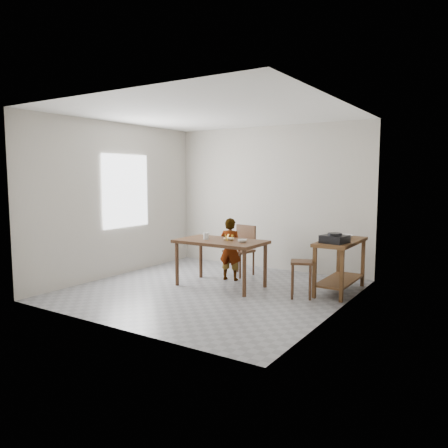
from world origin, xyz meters
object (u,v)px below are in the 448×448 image
Objects in this scene: dining_table at (221,263)px; dining_chair at (239,251)px; child at (230,249)px; stool at (301,279)px; prep_counter at (340,266)px.

dining_table is 0.86m from dining_chair.
child is 1.96× the size of stool.
dining_chair is at bearing 100.65° from dining_table.
child is (-1.82, -0.25, 0.13)m from prep_counter.
prep_counter is at bearing 5.48° from dining_chair.
child reaches higher than stool.
child is at bearing -71.96° from dining_chair.
dining_table is 2.57× the size of stool.
prep_counter reaches higher than dining_table.
dining_chair is (-0.16, 0.84, 0.07)m from dining_table.
dining_chair reaches higher than dining_table.
dining_chair is at bearing 175.81° from prep_counter.
prep_counter is 2.21× the size of stool.
stool is at bearing 3.54° from dining_table.
dining_table is 1.57× the size of dining_chair.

